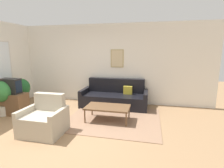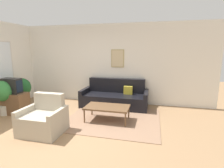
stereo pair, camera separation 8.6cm
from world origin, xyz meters
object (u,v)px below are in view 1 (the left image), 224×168
at_px(couch, 115,97).
at_px(armchair, 44,121).
at_px(tv, 10,86).
at_px(potted_plant_tall, 2,93).
at_px(coffee_table, 108,108).

relative_size(couch, armchair, 2.41).
height_order(couch, tv, tv).
distance_m(couch, potted_plant_tall, 3.29).
bearing_deg(potted_plant_tall, couch, 27.77).
distance_m(armchair, potted_plant_tall, 1.93).
bearing_deg(potted_plant_tall, tv, 47.97).
bearing_deg(tv, armchair, -28.38).
distance_m(coffee_table, potted_plant_tall, 2.99).
relative_size(coffee_table, armchair, 1.27).
distance_m(coffee_table, tv, 2.85).
distance_m(coffee_table, armchair, 1.55).
bearing_deg(couch, potted_plant_tall, -152.23).
bearing_deg(potted_plant_tall, armchair, -21.61).
bearing_deg(couch, tv, -153.72).
xyz_separation_m(tv, armchair, (1.61, -0.87, -0.53)).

